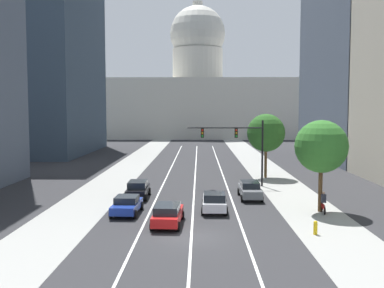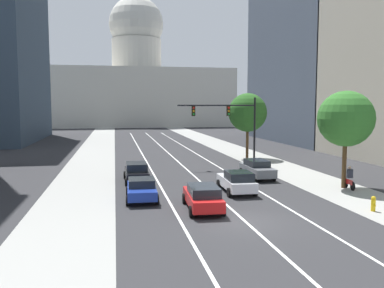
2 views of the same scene
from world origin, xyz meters
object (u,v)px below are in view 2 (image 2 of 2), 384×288
(car_white, at_px, (237,181))
(car_black, at_px, (136,172))
(capitol_building, at_px, (137,85))
(car_blue, at_px, (142,189))
(traffic_signal_mast, at_px, (231,119))
(fire_hydrant, at_px, (373,204))
(car_red, at_px, (203,197))
(car_gray, at_px, (257,168))
(cyclist, at_px, (349,178))
(street_tree_far_right, at_px, (248,113))
(street_tree_mid_right, at_px, (346,119))

(car_white, distance_m, car_black, 8.54)
(capitol_building, bearing_deg, car_white, -88.99)
(car_blue, relative_size, traffic_signal_mast, 0.55)
(car_white, relative_size, fire_hydrant, 5.10)
(car_red, bearing_deg, car_blue, 48.72)
(car_black, xyz_separation_m, car_gray, (10.16, 0.02, -0.01))
(car_gray, height_order, cyclist, cyclist)
(cyclist, distance_m, street_tree_far_right, 18.69)
(fire_hydrant, distance_m, street_tree_far_right, 24.46)
(car_black, xyz_separation_m, street_tree_far_right, (13.39, 12.31, 4.48))
(car_black, height_order, traffic_signal_mast, traffic_signal_mast)
(car_white, xyz_separation_m, street_tree_mid_right, (8.32, 0.05, 4.35))
(car_red, xyz_separation_m, traffic_signal_mast, (6.33, 15.86, 4.02))
(car_gray, height_order, street_tree_mid_right, street_tree_mid_right)
(car_red, distance_m, car_white, 5.45)
(street_tree_far_right, bearing_deg, capitol_building, 96.09)
(car_gray, xyz_separation_m, fire_hydrant, (2.90, -11.69, -0.34))
(car_blue, xyz_separation_m, cyclist, (15.19, 0.45, 0.12))
(car_blue, bearing_deg, fire_hydrant, -110.80)
(traffic_signal_mast, xyz_separation_m, fire_hydrant, (3.35, -18.05, -4.34))
(cyclist, distance_m, street_tree_mid_right, 4.34)
(capitol_building, xyz_separation_m, cyclist, (10.11, -96.02, -11.19))
(car_red, bearing_deg, street_tree_far_right, -21.91)
(car_blue, bearing_deg, traffic_signal_mast, -35.76)
(car_red, distance_m, street_tree_mid_right, 13.22)
(car_white, xyz_separation_m, traffic_signal_mast, (2.94, 11.60, 4.01))
(street_tree_far_right, bearing_deg, car_blue, -125.87)
(fire_hydrant, relative_size, street_tree_mid_right, 0.13)
(fire_hydrant, bearing_deg, car_black, 138.23)
(car_gray, bearing_deg, fire_hydrant, -166.15)
(car_red, distance_m, traffic_signal_mast, 17.54)
(traffic_signal_mast, bearing_deg, car_blue, -127.62)
(fire_hydrant, height_order, street_tree_far_right, street_tree_far_right)
(car_white, distance_m, traffic_signal_mast, 12.62)
(capitol_building, relative_size, car_red, 11.35)
(street_tree_far_right, bearing_deg, car_gray, -104.74)
(car_blue, distance_m, fire_hydrant, 14.15)
(car_blue, distance_m, car_gray, 11.92)
(car_red, height_order, car_black, car_black)
(cyclist, bearing_deg, car_blue, 95.87)
(car_white, bearing_deg, traffic_signal_mast, -12.69)
(cyclist, bearing_deg, capitol_building, 10.18)
(car_black, height_order, car_gray, car_black)
(capitol_building, xyz_separation_m, car_red, (-1.70, -99.74, -11.25))
(fire_hydrant, height_order, street_tree_mid_right, street_tree_mid_right)
(car_black, height_order, street_tree_mid_right, street_tree_mid_right)
(car_gray, relative_size, street_tree_mid_right, 0.66)
(traffic_signal_mast, bearing_deg, car_gray, -85.93)
(car_white, relative_size, street_tree_mid_right, 0.64)
(car_white, distance_m, car_gray, 6.24)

